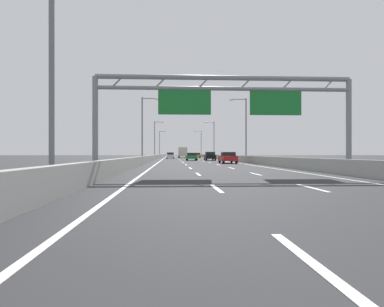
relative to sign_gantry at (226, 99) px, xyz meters
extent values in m
plane|color=#2D2D30|center=(-0.09, 77.52, -4.84)|extent=(260.00, 260.00, 0.00)
cube|color=white|center=(-1.89, -18.98, -4.83)|extent=(0.16, 3.00, 0.01)
cube|color=white|center=(-1.89, -9.98, -4.83)|extent=(0.16, 3.00, 0.01)
cube|color=white|center=(-1.89, -0.98, -4.83)|extent=(0.16, 3.00, 0.01)
cube|color=white|center=(-1.89, 8.02, -4.83)|extent=(0.16, 3.00, 0.01)
cube|color=white|center=(-1.89, 17.02, -4.83)|extent=(0.16, 3.00, 0.01)
cube|color=white|center=(-1.89, 26.02, -4.83)|extent=(0.16, 3.00, 0.01)
cube|color=white|center=(-1.89, 35.02, -4.83)|extent=(0.16, 3.00, 0.01)
cube|color=white|center=(-1.89, 44.02, -4.83)|extent=(0.16, 3.00, 0.01)
cube|color=white|center=(-1.89, 53.02, -4.83)|extent=(0.16, 3.00, 0.01)
cube|color=white|center=(-1.89, 62.02, -4.83)|extent=(0.16, 3.00, 0.01)
cube|color=white|center=(-1.89, 71.02, -4.83)|extent=(0.16, 3.00, 0.01)
cube|color=white|center=(-1.89, 80.02, -4.83)|extent=(0.16, 3.00, 0.01)
cube|color=white|center=(-1.89, 89.02, -4.83)|extent=(0.16, 3.00, 0.01)
cube|color=white|center=(-1.89, 98.02, -4.83)|extent=(0.16, 3.00, 0.01)
cube|color=white|center=(-1.89, 107.02, -4.83)|extent=(0.16, 3.00, 0.01)
cube|color=white|center=(-1.89, 116.02, -4.83)|extent=(0.16, 3.00, 0.01)
cube|color=white|center=(-1.89, 125.02, -4.83)|extent=(0.16, 3.00, 0.01)
cube|color=white|center=(-1.89, 134.02, -4.83)|extent=(0.16, 3.00, 0.01)
cube|color=white|center=(1.71, -9.98, -4.83)|extent=(0.16, 3.00, 0.01)
cube|color=white|center=(1.71, -0.98, -4.83)|extent=(0.16, 3.00, 0.01)
cube|color=white|center=(1.71, 8.02, -4.83)|extent=(0.16, 3.00, 0.01)
cube|color=white|center=(1.71, 17.02, -4.83)|extent=(0.16, 3.00, 0.01)
cube|color=white|center=(1.71, 26.02, -4.83)|extent=(0.16, 3.00, 0.01)
cube|color=white|center=(1.71, 35.02, -4.83)|extent=(0.16, 3.00, 0.01)
cube|color=white|center=(1.71, 44.02, -4.83)|extent=(0.16, 3.00, 0.01)
cube|color=white|center=(1.71, 53.02, -4.83)|extent=(0.16, 3.00, 0.01)
cube|color=white|center=(1.71, 62.02, -4.83)|extent=(0.16, 3.00, 0.01)
cube|color=white|center=(1.71, 71.02, -4.83)|extent=(0.16, 3.00, 0.01)
cube|color=white|center=(1.71, 80.02, -4.83)|extent=(0.16, 3.00, 0.01)
cube|color=white|center=(1.71, 89.02, -4.83)|extent=(0.16, 3.00, 0.01)
cube|color=white|center=(1.71, 98.02, -4.83)|extent=(0.16, 3.00, 0.01)
cube|color=white|center=(1.71, 107.02, -4.83)|extent=(0.16, 3.00, 0.01)
cube|color=white|center=(1.71, 116.02, -4.83)|extent=(0.16, 3.00, 0.01)
cube|color=white|center=(1.71, 125.02, -4.83)|extent=(0.16, 3.00, 0.01)
cube|color=white|center=(1.71, 134.02, -4.83)|extent=(0.16, 3.00, 0.01)
cube|color=white|center=(-5.34, 65.52, -4.83)|extent=(0.16, 176.00, 0.01)
cube|color=white|center=(5.16, 65.52, -4.83)|extent=(0.16, 176.00, 0.01)
cube|color=#9E9E99|center=(-6.99, 87.52, -4.36)|extent=(0.45, 220.00, 0.95)
cube|color=#9E9E99|center=(6.81, 87.52, -4.36)|extent=(0.45, 220.00, 0.95)
cylinder|color=gray|center=(-8.38, 0.00, -1.74)|extent=(0.36, 0.36, 6.20)
cylinder|color=gray|center=(8.20, 0.00, -1.74)|extent=(0.36, 0.36, 6.20)
cylinder|color=gray|center=(-0.09, 0.00, 1.36)|extent=(16.58, 0.32, 0.32)
cylinder|color=gray|center=(-0.09, 0.00, 0.66)|extent=(16.58, 0.26, 0.26)
cylinder|color=gray|center=(-7.00, 0.00, 1.01)|extent=(0.74, 0.10, 0.74)
cylinder|color=gray|center=(-4.23, 0.00, 1.01)|extent=(0.74, 0.10, 0.74)
cylinder|color=gray|center=(-1.47, 0.00, 1.01)|extent=(0.74, 0.10, 0.74)
cylinder|color=gray|center=(1.29, 0.00, 1.01)|extent=(0.74, 0.10, 0.74)
cylinder|color=gray|center=(4.06, 0.00, 1.01)|extent=(0.74, 0.10, 0.74)
cylinder|color=gray|center=(6.82, 0.00, 1.01)|extent=(0.74, 0.10, 0.74)
cube|color=#19752D|center=(-2.69, 0.00, -0.24)|extent=(3.40, 0.12, 1.60)
cube|color=#19752D|center=(3.28, 0.00, -0.24)|extent=(3.40, 0.12, 1.60)
cylinder|color=slate|center=(-7.79, -10.16, -0.09)|extent=(0.20, 0.20, 9.50)
cylinder|color=slate|center=(-7.79, 29.82, -0.09)|extent=(0.20, 0.20, 9.50)
cylinder|color=slate|center=(-6.69, 29.82, 4.51)|extent=(2.20, 0.12, 0.12)
cube|color=#F2EAC6|center=(-5.59, 29.82, 4.41)|extent=(0.56, 0.28, 0.20)
cylinder|color=slate|center=(7.61, 29.82, -0.09)|extent=(0.20, 0.20, 9.50)
cylinder|color=slate|center=(6.51, 29.82, 4.51)|extent=(2.20, 0.12, 0.12)
cube|color=#F2EAC6|center=(5.41, 29.82, 4.41)|extent=(0.56, 0.28, 0.20)
cylinder|color=slate|center=(-7.79, 69.79, -0.09)|extent=(0.20, 0.20, 9.50)
cylinder|color=slate|center=(-6.69, 69.79, 4.51)|extent=(2.20, 0.12, 0.12)
cube|color=#F2EAC6|center=(-5.59, 69.79, 4.41)|extent=(0.56, 0.28, 0.20)
cylinder|color=slate|center=(7.61, 69.79, -0.09)|extent=(0.20, 0.20, 9.50)
cylinder|color=slate|center=(6.51, 69.79, 4.51)|extent=(2.20, 0.12, 0.12)
cube|color=#F2EAC6|center=(5.41, 69.79, 4.41)|extent=(0.56, 0.28, 0.20)
cylinder|color=slate|center=(-7.79, 109.77, -0.09)|extent=(0.20, 0.20, 9.50)
cylinder|color=slate|center=(-6.69, 109.77, 4.51)|extent=(2.20, 0.12, 0.12)
cube|color=#F2EAC6|center=(-5.59, 109.77, 4.41)|extent=(0.56, 0.28, 0.20)
cylinder|color=slate|center=(7.61, 109.77, -0.09)|extent=(0.20, 0.20, 9.50)
cylinder|color=slate|center=(6.51, 109.77, 4.51)|extent=(2.20, 0.12, 0.12)
cube|color=#F2EAC6|center=(5.41, 109.77, 4.41)|extent=(0.56, 0.28, 0.20)
cube|color=#1E7A38|center=(0.12, 41.31, -4.21)|extent=(1.88, 4.49, 0.62)
cube|color=black|center=(0.12, 40.80, -3.68)|extent=(1.65, 1.84, 0.44)
cylinder|color=black|center=(-0.71, 43.01, -4.52)|extent=(0.22, 0.64, 0.64)
cylinder|color=black|center=(0.95, 43.01, -4.52)|extent=(0.22, 0.64, 0.64)
cylinder|color=black|center=(-0.71, 39.62, -4.52)|extent=(0.22, 0.64, 0.64)
cylinder|color=black|center=(0.95, 39.62, -4.52)|extent=(0.22, 0.64, 0.64)
cube|color=black|center=(3.36, 40.74, -4.16)|extent=(1.76, 4.50, 0.71)
cube|color=black|center=(3.36, 40.37, -3.55)|extent=(1.55, 2.10, 0.50)
cylinder|color=black|center=(2.60, 42.44, -4.52)|extent=(0.22, 0.64, 0.64)
cylinder|color=black|center=(4.13, 42.44, -4.52)|extent=(0.22, 0.64, 0.64)
cylinder|color=black|center=(2.60, 39.04, -4.52)|extent=(0.22, 0.64, 0.64)
cylinder|color=black|center=(4.13, 39.04, -4.52)|extent=(0.22, 0.64, 0.64)
cube|color=orange|center=(3.72, 77.13, -4.21)|extent=(1.73, 4.45, 0.60)
cube|color=black|center=(3.72, 76.66, -3.68)|extent=(1.52, 1.85, 0.47)
cylinder|color=black|center=(2.97, 78.81, -4.52)|extent=(0.22, 0.64, 0.64)
cylinder|color=black|center=(4.48, 78.81, -4.52)|extent=(0.22, 0.64, 0.64)
cylinder|color=black|center=(2.97, 75.46, -4.52)|extent=(0.22, 0.64, 0.64)
cylinder|color=black|center=(4.48, 75.46, -4.52)|extent=(0.22, 0.64, 0.64)
cube|color=silver|center=(-3.73, 62.10, -4.20)|extent=(1.78, 4.41, 0.64)
cube|color=black|center=(-3.73, 62.04, -3.62)|extent=(1.56, 1.99, 0.52)
cylinder|color=black|center=(-4.50, 63.75, -4.52)|extent=(0.22, 0.64, 0.64)
cylinder|color=black|center=(-2.95, 63.75, -4.52)|extent=(0.22, 0.64, 0.64)
cylinder|color=black|center=(-4.50, 60.44, -4.52)|extent=(0.22, 0.64, 0.64)
cylinder|color=black|center=(-2.95, 60.44, -4.52)|extent=(0.22, 0.64, 0.64)
cube|color=yellow|center=(3.32, 111.46, -4.21)|extent=(1.72, 4.27, 0.60)
cube|color=black|center=(3.32, 111.51, -3.69)|extent=(1.52, 1.92, 0.45)
cylinder|color=black|center=(2.57, 113.04, -4.52)|extent=(0.22, 0.64, 0.64)
cylinder|color=black|center=(4.07, 113.04, -4.52)|extent=(0.22, 0.64, 0.64)
cylinder|color=black|center=(2.57, 109.87, -4.52)|extent=(0.22, 0.64, 0.64)
cylinder|color=black|center=(4.07, 109.87, -4.52)|extent=(0.22, 0.64, 0.64)
cube|color=red|center=(3.74, 22.87, -4.19)|extent=(1.84, 4.68, 0.65)
cube|color=black|center=(3.74, 22.45, -3.63)|extent=(1.62, 1.92, 0.48)
cylinder|color=black|center=(2.93, 24.66, -4.52)|extent=(0.22, 0.64, 0.64)
cylinder|color=black|center=(4.56, 24.66, -4.52)|extent=(0.22, 0.64, 0.64)
cylinder|color=black|center=(2.93, 21.08, -4.52)|extent=(0.22, 0.64, 0.64)
cylinder|color=black|center=(4.56, 21.08, -4.52)|extent=(0.22, 0.64, 0.64)
cube|color=#2347AD|center=(-3.73, 88.38, -4.18)|extent=(1.74, 4.25, 0.66)
cube|color=black|center=(-3.73, 88.56, -3.64)|extent=(1.53, 1.98, 0.42)
cylinder|color=black|center=(-4.49, 89.95, -4.52)|extent=(0.22, 0.64, 0.64)
cylinder|color=black|center=(-2.97, 89.95, -4.52)|extent=(0.22, 0.64, 0.64)
cylinder|color=black|center=(-4.49, 86.81, -4.52)|extent=(0.22, 0.64, 0.64)
cylinder|color=black|center=(-2.97, 86.81, -4.52)|extent=(0.22, 0.64, 0.64)
cube|color=#194799|center=(-0.28, 81.20, -3.32)|extent=(2.32, 2.22, 2.08)
cube|color=beige|center=(-0.28, 77.12, -3.13)|extent=(2.32, 5.52, 2.45)
cylinder|color=black|center=(-1.30, 81.41, -4.36)|extent=(0.28, 0.96, 0.96)
cylinder|color=black|center=(0.74, 81.41, -4.36)|extent=(0.28, 0.96, 0.96)
cylinder|color=black|center=(-1.30, 75.76, -4.36)|extent=(0.28, 0.96, 0.96)
cylinder|color=black|center=(0.74, 75.76, -4.36)|extent=(0.28, 0.96, 0.96)
camera|label=1|loc=(-3.56, -23.14, -3.53)|focal=33.62mm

